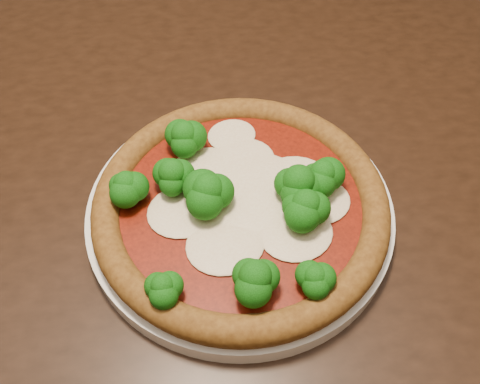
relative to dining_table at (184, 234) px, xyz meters
name	(u,v)px	position (x,y,z in m)	size (l,w,h in m)	color
floor	(152,332)	(-0.07, 0.20, -0.66)	(4.00, 4.00, 0.00)	black
dining_table	(184,234)	(0.00, 0.00, 0.00)	(1.48, 1.18, 0.75)	black
plate	(240,211)	(0.04, -0.06, 0.10)	(0.29, 0.29, 0.02)	white
pizza	(241,203)	(0.04, -0.07, 0.13)	(0.28, 0.28, 0.06)	brown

